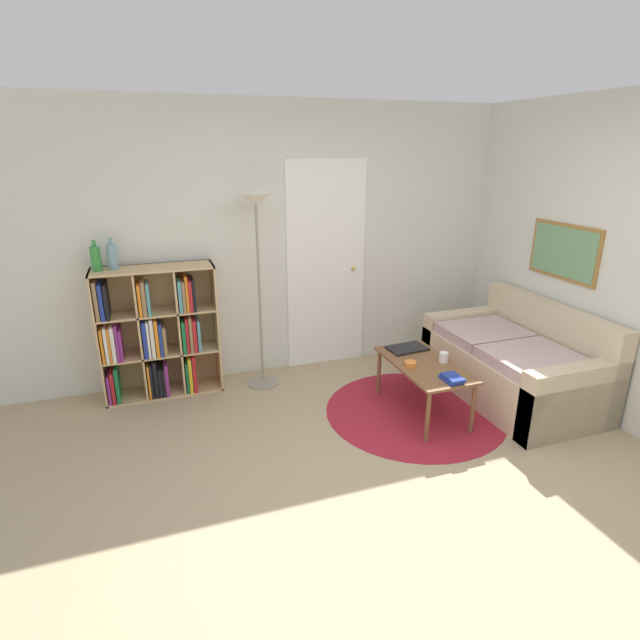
{
  "coord_description": "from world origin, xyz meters",
  "views": [
    {
      "loc": [
        -1.37,
        -2.33,
        2.18
      ],
      "look_at": [
        -0.12,
        1.27,
        0.85
      ],
      "focal_mm": 28.0,
      "sensor_mm": 36.0,
      "label": 1
    }
  ],
  "objects": [
    {
      "name": "ground_plane",
      "position": [
        0.0,
        0.0,
        0.0
      ],
      "size": [
        14.0,
        14.0,
        0.0
      ],
      "primitive_type": "plane",
      "color": "tan"
    },
    {
      "name": "wall_back",
      "position": [
        0.01,
        2.33,
        1.29
      ],
      "size": [
        7.23,
        0.11,
        2.6
      ],
      "color": "silver",
      "rests_on": "ground_plane"
    },
    {
      "name": "wall_right",
      "position": [
        2.14,
        1.15,
        1.3
      ],
      "size": [
        0.08,
        5.31,
        2.6
      ],
      "color": "silver",
      "rests_on": "ground_plane"
    },
    {
      "name": "rug",
      "position": [
        0.66,
        1.01,
        0.0
      ],
      "size": [
        1.54,
        1.54,
        0.01
      ],
      "color": "maroon",
      "rests_on": "ground_plane"
    },
    {
      "name": "bookshelf",
      "position": [
        -1.39,
        2.12,
        0.57
      ],
      "size": [
        1.03,
        0.34,
        1.19
      ],
      "color": "tan",
      "rests_on": "ground_plane"
    },
    {
      "name": "floor_lamp",
      "position": [
        -0.46,
        1.99,
        1.47
      ],
      "size": [
        0.3,
        0.3,
        1.8
      ],
      "color": "gray",
      "rests_on": "ground_plane"
    },
    {
      "name": "couch",
      "position": [
        1.7,
        1.02,
        0.3
      ],
      "size": [
        0.92,
        1.6,
        0.84
      ],
      "color": "#CCB793",
      "rests_on": "ground_plane"
    },
    {
      "name": "coffee_table",
      "position": [
        0.72,
        1.01,
        0.4
      ],
      "size": [
        0.49,
        0.94,
        0.45
      ],
      "color": "brown",
      "rests_on": "ground_plane"
    },
    {
      "name": "laptop",
      "position": [
        0.73,
        1.33,
        0.46
      ],
      "size": [
        0.36,
        0.25,
        0.02
      ],
      "color": "black",
      "rests_on": "coffee_table"
    },
    {
      "name": "bowl",
      "position": [
        0.58,
        1.0,
        0.47
      ],
      "size": [
        0.1,
        0.1,
        0.04
      ],
      "color": "orange",
      "rests_on": "coffee_table"
    },
    {
      "name": "book_stack_on_table",
      "position": [
        0.75,
        0.64,
        0.48
      ],
      "size": [
        0.13,
        0.19,
        0.04
      ],
      "color": "navy",
      "rests_on": "coffee_table"
    },
    {
      "name": "cup",
      "position": [
        0.88,
        0.98,
        0.5
      ],
      "size": [
        0.07,
        0.07,
        0.09
      ],
      "color": "white",
      "rests_on": "coffee_table"
    },
    {
      "name": "bottle_left",
      "position": [
        -1.79,
        2.13,
        1.3
      ],
      "size": [
        0.08,
        0.08,
        0.26
      ],
      "color": "#2D8438",
      "rests_on": "bookshelf"
    },
    {
      "name": "bottle_middle",
      "position": [
        -1.67,
        2.15,
        1.31
      ],
      "size": [
        0.08,
        0.08,
        0.27
      ],
      "color": "#6B93A3",
      "rests_on": "bookshelf"
    }
  ]
}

